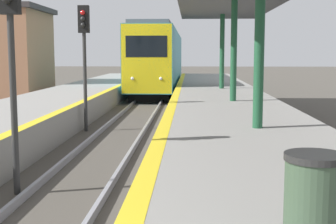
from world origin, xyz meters
The scene contains 4 objects.
train centered at (0.00, 33.99, 2.26)m, with size 2.67×23.37×4.44m.
signal_near centered at (-0.98, 6.76, 2.97)m, with size 0.36×0.31×4.23m.
signal_mid centered at (-1.30, 14.04, 2.97)m, with size 0.36×0.31×4.23m.
trash_bin centered at (3.34, 2.35, 1.35)m, with size 0.54×0.54×0.85m.
Camera 1 is at (2.26, -1.62, 2.61)m, focal length 50.00 mm.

